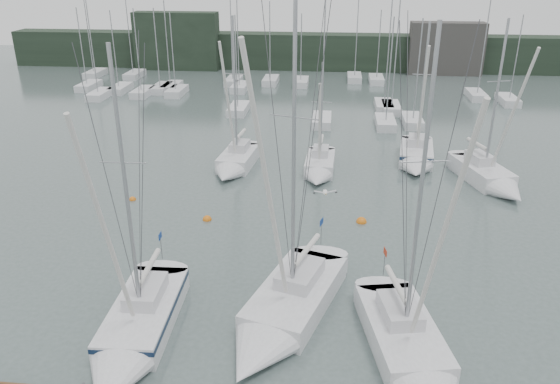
{
  "coord_description": "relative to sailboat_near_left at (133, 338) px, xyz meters",
  "views": [
    {
      "loc": [
        2.76,
        -18.89,
        15.14
      ],
      "look_at": [
        0.39,
        5.0,
        4.77
      ],
      "focal_mm": 35.0,
      "sensor_mm": 36.0,
      "label": 1
    }
  ],
  "objects": [
    {
      "name": "ground",
      "position": [
        5.18,
        1.12,
        -0.54
      ],
      "size": [
        160.0,
        160.0,
        0.0
      ],
      "primitive_type": "plane",
      "color": "#485854",
      "rests_on": "ground"
    },
    {
      "name": "far_treeline",
      "position": [
        5.18,
        63.12,
        1.96
      ],
      "size": [
        90.0,
        4.0,
        5.0
      ],
      "primitive_type": "cube",
      "color": "black",
      "rests_on": "ground"
    },
    {
      "name": "far_building_left",
      "position": [
        -14.82,
        61.12,
        3.46
      ],
      "size": [
        12.0,
        3.0,
        8.0
      ],
      "primitive_type": "cube",
      "color": "black",
      "rests_on": "ground"
    },
    {
      "name": "far_building_right",
      "position": [
        23.18,
        61.12,
        2.96
      ],
      "size": [
        10.0,
        3.0,
        7.0
      ],
      "primitive_type": "cube",
      "color": "#3A3835",
      "rests_on": "ground"
    },
    {
      "name": "mast_forest",
      "position": [
        -0.93,
        45.87,
        -0.08
      ],
      "size": [
        54.03,
        25.78,
        14.17
      ],
      "color": "silver",
      "rests_on": "ground"
    },
    {
      "name": "sailboat_near_left",
      "position": [
        0.0,
        0.0,
        0.0
      ],
      "size": [
        2.9,
        9.23,
        13.27
      ],
      "rotation": [
        0.0,
        0.0,
        0.03
      ],
      "color": "silver",
      "rests_on": "ground"
    },
    {
      "name": "sailboat_near_center",
      "position": [
        5.94,
        1.8,
        -0.01
      ],
      "size": [
        5.64,
        9.84,
        15.75
      ],
      "rotation": [
        0.0,
        0.0,
        -0.3
      ],
      "color": "silver",
      "rests_on": "ground"
    },
    {
      "name": "sailboat_near_right",
      "position": [
        11.54,
        -0.33,
        -0.03
      ],
      "size": [
        4.24,
        8.9,
        14.21
      ],
      "rotation": [
        0.0,
        0.0,
        0.19
      ],
      "color": "silver",
      "rests_on": "ground"
    },
    {
      "name": "sailboat_mid_b",
      "position": [
        0.56,
        20.84,
        0.01
      ],
      "size": [
        3.01,
        6.95,
        12.11
      ],
      "rotation": [
        0.0,
        0.0,
        -0.1
      ],
      "color": "silver",
      "rests_on": "ground"
    },
    {
      "name": "sailboat_mid_c",
      "position": [
        7.08,
        20.57,
        -0.04
      ],
      "size": [
        2.33,
        6.38,
        8.96
      ],
      "rotation": [
        0.0,
        0.0,
        -0.03
      ],
      "color": "silver",
      "rests_on": "ground"
    },
    {
      "name": "sailboat_mid_d",
      "position": [
        14.61,
        23.44,
        0.05
      ],
      "size": [
        3.45,
        7.49,
        11.68
      ],
      "rotation": [
        0.0,
        0.0,
        -0.13
      ],
      "color": "silver",
      "rests_on": "ground"
    },
    {
      "name": "sailboat_mid_e",
      "position": [
        19.43,
        19.5,
        0.03
      ],
      "size": [
        4.6,
        8.03,
        12.27
      ],
      "rotation": [
        0.0,
        0.0,
        0.3
      ],
      "color": "silver",
      "rests_on": "ground"
    },
    {
      "name": "buoy_a",
      "position": [
        0.37,
        12.29,
        -0.54
      ],
      "size": [
        0.56,
        0.56,
        0.56
      ],
      "primitive_type": "sphere",
      "color": "#D26712",
      "rests_on": "ground"
    },
    {
      "name": "buoy_b",
      "position": [
        9.98,
        12.91,
        -0.54
      ],
      "size": [
        0.65,
        0.65,
        0.65
      ],
      "primitive_type": "sphere",
      "color": "#D26712",
      "rests_on": "ground"
    },
    {
      "name": "buoy_c",
      "position": [
        -5.34,
        14.8,
        -0.54
      ],
      "size": [
        0.46,
        0.46,
        0.46
      ],
      "primitive_type": "sphere",
      "color": "#D26712",
      "rests_on": "ground"
    },
    {
      "name": "seagull",
      "position": [
        7.76,
        2.34,
        5.94
      ],
      "size": [
        0.9,
        0.42,
        0.18
      ],
      "rotation": [
        0.0,
        0.0,
        0.17
      ],
      "color": "white",
      "rests_on": "ground"
    }
  ]
}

